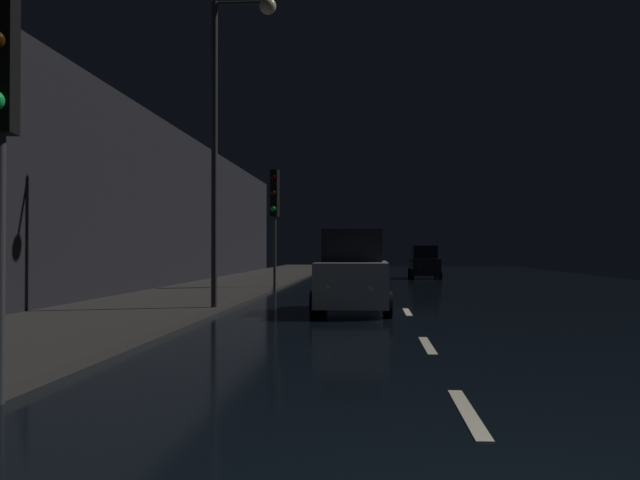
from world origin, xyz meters
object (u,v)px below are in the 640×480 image
streetlamp_overhead (230,108)px  traffic_light_far_left (275,203)px  traffic_light_near_left (0,79)px  car_distant_taillights (425,263)px  car_approaching_headlights (353,275)px

streetlamp_overhead → traffic_light_far_left: bearing=91.3°
traffic_light_near_left → streetlamp_overhead: bearing=168.9°
traffic_light_far_left → car_distant_taillights: (6.96, 12.37, -2.69)m
traffic_light_near_left → car_approaching_headlights: (3.49, 11.40, -2.48)m
streetlamp_overhead → car_approaching_headlights: bearing=8.6°
traffic_light_near_left → streetlamp_overhead: streetlamp_overhead is taller
traffic_light_far_left → traffic_light_near_left: bearing=11.6°
traffic_light_far_left → car_approaching_headlights: 10.64m
streetlamp_overhead → car_approaching_headlights: size_ratio=1.91×
streetlamp_overhead → car_distant_taillights: streetlamp_overhead is taller
car_approaching_headlights → car_distant_taillights: size_ratio=1.15×
traffic_light_far_left → streetlamp_overhead: 10.40m
streetlamp_overhead → car_distant_taillights: size_ratio=2.19×
car_distant_taillights → streetlamp_overhead: bearing=163.4°
traffic_light_far_left → traffic_light_near_left: traffic_light_far_left is taller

